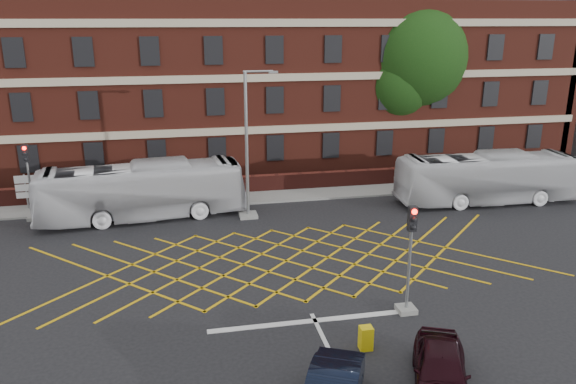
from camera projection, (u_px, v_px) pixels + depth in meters
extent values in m
plane|color=black|center=(295.00, 280.00, 24.19)|extent=(120.00, 120.00, 0.00)
cube|color=maroon|center=(235.00, 83.00, 43.00)|extent=(50.00, 12.00, 12.00)
cube|color=black|center=(233.00, 1.00, 41.22)|extent=(51.00, 10.61, 10.61)
cube|color=#B7A88C|center=(245.00, 78.00, 37.02)|extent=(50.00, 0.18, 0.50)
cube|color=black|center=(245.00, 101.00, 37.48)|extent=(1.20, 0.14, 1.80)
cube|color=#481813|center=(253.00, 184.00, 36.20)|extent=(56.00, 0.50, 1.10)
cube|color=slate|center=(255.00, 196.00, 35.41)|extent=(60.00, 3.00, 0.12)
cube|color=#CC990C|center=(286.00, 261.00, 26.06)|extent=(8.22, 8.22, 0.02)
cube|color=silver|center=(315.00, 321.00, 20.91)|extent=(8.00, 0.30, 0.02)
imported|color=silver|center=(142.00, 191.00, 31.24)|extent=(11.62, 3.76, 3.18)
imported|color=silver|center=(487.00, 178.00, 33.92)|extent=(11.14, 3.13, 3.07)
imported|color=black|center=(441.00, 370.00, 16.86)|extent=(3.08, 4.35, 1.37)
cylinder|color=black|center=(407.00, 122.00, 42.94)|extent=(0.90, 0.90, 6.42)
sphere|color=black|center=(411.00, 56.00, 41.49)|extent=(8.27, 8.27, 8.27)
sphere|color=black|center=(395.00, 83.00, 41.01)|extent=(5.38, 5.38, 5.38)
sphere|color=black|center=(424.00, 75.00, 42.96)|extent=(4.96, 4.96, 4.96)
cube|color=slate|center=(406.00, 309.00, 21.54)|extent=(0.70, 0.70, 0.20)
cylinder|color=gray|center=(409.00, 270.00, 21.05)|extent=(0.12, 0.12, 3.50)
cube|color=black|center=(412.00, 219.00, 20.44)|extent=(0.30, 0.25, 0.95)
sphere|color=#FF0C05|center=(415.00, 212.00, 20.22)|extent=(0.20, 0.20, 0.20)
cube|color=slate|center=(35.00, 218.00, 31.40)|extent=(0.70, 0.70, 0.20)
cylinder|color=gray|center=(31.00, 190.00, 30.91)|extent=(0.12, 0.12, 3.50)
cube|color=black|center=(26.00, 153.00, 30.31)|extent=(0.30, 0.25, 0.95)
sphere|color=#FF0C05|center=(24.00, 148.00, 30.08)|extent=(0.20, 0.20, 0.20)
cube|color=slate|center=(248.00, 215.00, 31.82)|extent=(1.00, 1.00, 0.20)
cylinder|color=gray|center=(247.00, 147.00, 30.65)|extent=(0.18, 0.18, 8.11)
cylinder|color=gray|center=(258.00, 71.00, 29.58)|extent=(1.60, 0.12, 0.12)
cube|color=gray|center=(273.00, 72.00, 29.74)|extent=(0.50, 0.20, 0.12)
cylinder|color=gray|center=(26.00, 192.00, 32.65)|extent=(0.10, 0.10, 2.20)
cube|color=silver|center=(24.00, 179.00, 32.33)|extent=(1.10, 0.06, 0.45)
cube|color=silver|center=(25.00, 188.00, 32.48)|extent=(1.10, 0.06, 0.40)
cube|color=silver|center=(26.00, 195.00, 32.62)|extent=(1.10, 0.06, 0.35)
cube|color=#DABB0C|center=(366.00, 338.00, 19.02)|extent=(0.43, 0.39, 0.84)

